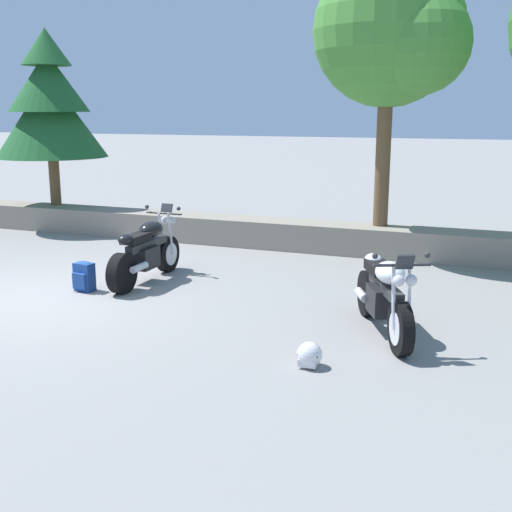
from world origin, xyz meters
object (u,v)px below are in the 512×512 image
Objects in this scene: motorcycle_white_centre at (384,296)px; pine_tree_far_left at (49,104)px; rider_helmet at (309,355)px; leafy_tree_mid_left at (395,34)px; rider_backpack at (84,276)px; motorcycle_black_near_left at (147,252)px.

pine_tree_far_left is (-8.61, 4.66, 2.39)m from motorcycle_white_centre.
rider_helmet is 0.07× the size of pine_tree_far_left.
rider_backpack is at bearing -132.20° from leafy_tree_mid_left.
motorcycle_white_centre is 4.09× the size of rider_backpack.
motorcycle_black_near_left reaches higher than rider_helmet.
rider_backpack is at bearing -125.11° from motorcycle_black_near_left.
leafy_tree_mid_left is at bearing -0.99° from pine_tree_far_left.
pine_tree_far_left is 0.81× the size of leafy_tree_mid_left.
leafy_tree_mid_left reaches higher than motorcycle_white_centre.
motorcycle_black_near_left is at bearing 144.52° from rider_helmet.
leafy_tree_mid_left is (7.82, -0.13, 1.18)m from pine_tree_far_left.
leafy_tree_mid_left reaches higher than pine_tree_far_left.
rider_backpack is 6.89m from leafy_tree_mid_left.
motorcycle_white_centre is at bearing 67.84° from rider_helmet.
pine_tree_far_left is at bearing 179.01° from leafy_tree_mid_left.
rider_helmet is 10.42m from pine_tree_far_left.
motorcycle_white_centre is 6.87× the size of rider_helmet.
rider_backpack is at bearing 176.67° from motorcycle_white_centre.
rider_helmet is 0.06× the size of leafy_tree_mid_left.
motorcycle_white_centre is 0.39× the size of leafy_tree_mid_left.
motorcycle_white_centre reaches higher than rider_helmet.
motorcycle_white_centre is (4.04, -1.13, 0.00)m from motorcycle_black_near_left.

